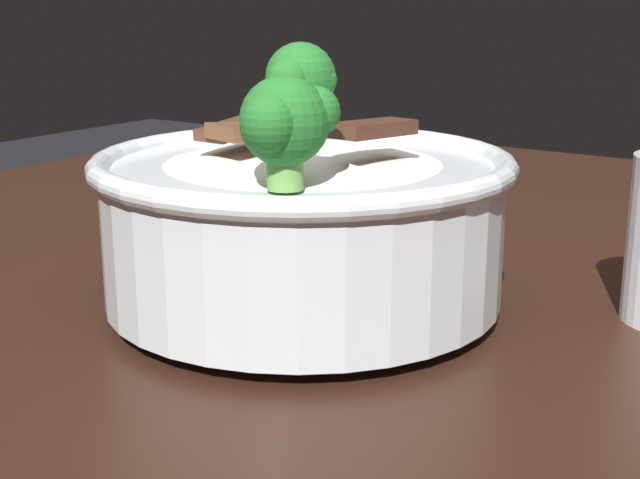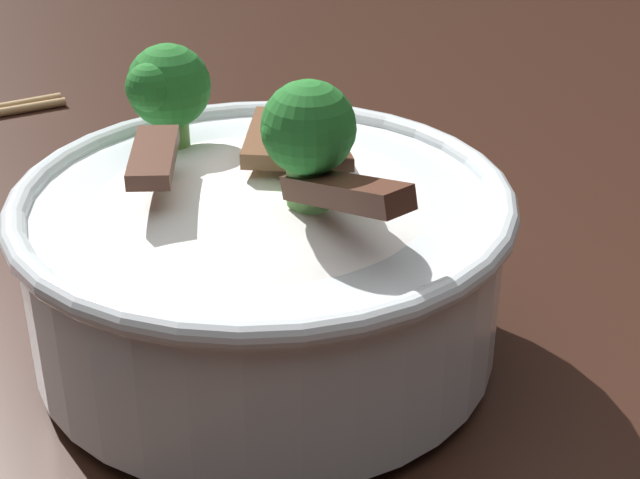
% 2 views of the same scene
% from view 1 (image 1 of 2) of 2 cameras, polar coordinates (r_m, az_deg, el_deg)
% --- Properties ---
extents(rice_bowl, '(0.23, 0.23, 0.15)m').
position_cam_1_polar(rice_bowl, '(0.50, -1.11, 1.94)').
color(rice_bowl, silver).
rests_on(rice_bowl, dining_table).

